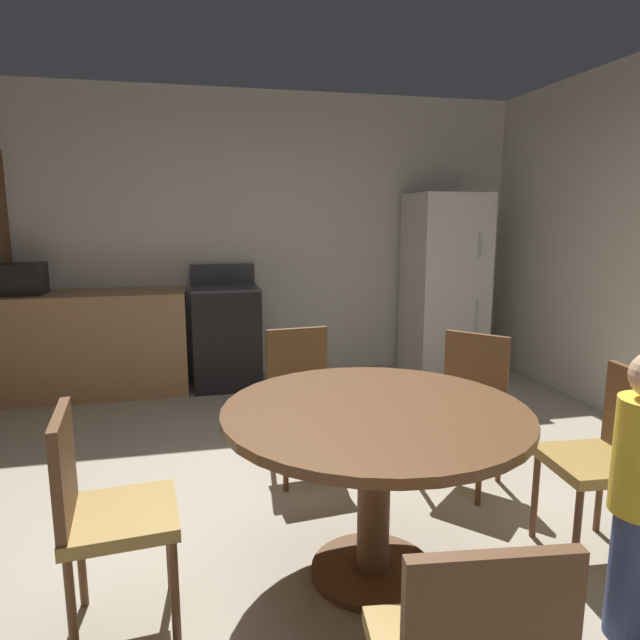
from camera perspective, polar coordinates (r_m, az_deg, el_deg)
ground_plane at (r=2.82m, az=-0.13°, el=-22.59°), size 14.00×14.00×0.00m
wall_back at (r=5.51m, az=-7.47°, el=8.42°), size 5.62×0.12×2.70m
kitchen_counter at (r=5.30m, az=-23.81°, el=-2.29°), size 1.91×0.60×0.90m
oven_range at (r=5.20m, az=-9.57°, el=-1.56°), size 0.60×0.60×1.10m
refrigerator at (r=5.61m, az=12.53°, el=3.48°), size 0.68×0.68×1.76m
microwave at (r=5.31m, az=-28.61°, el=3.69°), size 0.44×0.32×0.26m
dining_table at (r=2.41m, az=5.60°, el=-12.32°), size 1.28×1.28×0.76m
chair_east at (r=2.89m, az=27.33°, el=-11.79°), size 0.43×0.43×0.87m
chair_west at (r=2.29m, az=-21.42°, el=-17.29°), size 0.43×0.43×0.87m
chair_north at (r=3.40m, az=-1.81°, el=-7.30°), size 0.44×0.44×0.87m
chair_northeast at (r=3.37m, az=14.82°, el=-7.82°), size 0.56×0.56×0.87m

